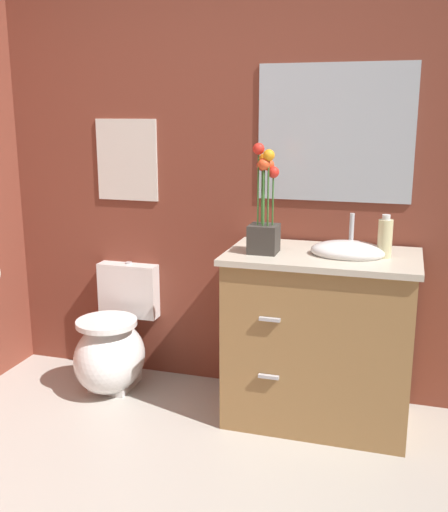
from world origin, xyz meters
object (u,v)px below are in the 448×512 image
at_px(toilet, 113,347).
at_px(flower_vase, 264,215).
at_px(wall_poster, 127,160).
at_px(soap_bottle, 385,238).
at_px(vanity_cabinet, 320,336).
at_px(wall_mirror, 335,133).

distance_m(toilet, flower_vase, 1.22).
distance_m(toilet, wall_poster, 1.08).
distance_m(flower_vase, soap_bottle, 0.58).
xyz_separation_m(flower_vase, soap_bottle, (0.57, 0.07, -0.10)).
bearing_deg(wall_poster, toilet, -90.00).
bearing_deg(wall_poster, vanity_cabinet, -14.00).
height_order(soap_bottle, wall_mirror, wall_mirror).
relative_size(soap_bottle, wall_mirror, 0.26).
bearing_deg(wall_poster, flower_vase, -21.87).
xyz_separation_m(wall_poster, wall_mirror, (1.18, 0.00, 0.16)).
bearing_deg(flower_vase, vanity_cabinet, 13.05).
distance_m(flower_vase, wall_mirror, 0.59).
distance_m(vanity_cabinet, soap_bottle, 0.60).
bearing_deg(soap_bottle, wall_mirror, 135.39).
height_order(wall_poster, wall_mirror, wall_mirror).
height_order(vanity_cabinet, flower_vase, flower_vase).
bearing_deg(wall_mirror, flower_vase, -127.97).
bearing_deg(soap_bottle, vanity_cabinet, -178.41).
bearing_deg(vanity_cabinet, soap_bottle, 1.59).
relative_size(vanity_cabinet, wall_poster, 2.30).
height_order(flower_vase, wall_mirror, wall_mirror).
relative_size(toilet, soap_bottle, 3.36).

